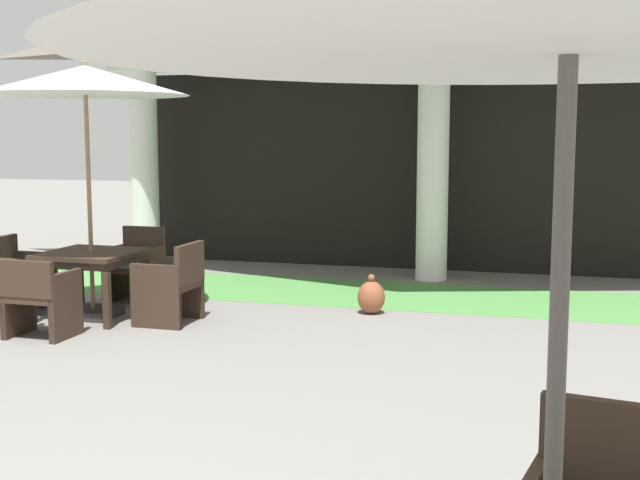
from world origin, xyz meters
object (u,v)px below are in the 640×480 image
patio_table_mid_left (91,260)px  patio_chair_mid_left_north (136,267)px  patio_umbrella_mid_left (85,85)px  patio_chair_mid_left_east (171,285)px  terracotta_urn (371,297)px  patio_chair_mid_left_west (18,277)px  patio_chair_mid_left_south (39,298)px

patio_table_mid_left → patio_chair_mid_left_north: patio_chair_mid_left_north is taller
patio_umbrella_mid_left → patio_chair_mid_left_east: bearing=-1.0°
patio_chair_mid_left_east → terracotta_urn: (1.97, 1.03, -0.23)m
patio_chair_mid_left_north → patio_chair_mid_left_east: bearing=135.0°
patio_chair_mid_left_west → patio_chair_mid_left_east: patio_chair_mid_left_east is taller
patio_umbrella_mid_left → patio_chair_mid_left_west: bearing=179.0°
patio_table_mid_left → patio_chair_mid_left_north: bearing=89.0°
patio_chair_mid_left_south → patio_chair_mid_left_north: bearing=90.0°
patio_chair_mid_left_east → terracotta_urn: size_ratio=1.92×
patio_chair_mid_left_north → patio_chair_mid_left_south: bearing=90.0°
patio_table_mid_left → patio_umbrella_mid_left: size_ratio=0.35×
patio_table_mid_left → terracotta_urn: (2.94, 1.02, -0.45)m
patio_chair_mid_left_south → patio_chair_mid_left_east: patio_chair_mid_left_east is taller
patio_chair_mid_left_east → terracotta_urn: patio_chair_mid_left_east is taller
patio_chair_mid_left_north → patio_chair_mid_left_east: (0.95, -0.98, 0.01)m
patio_table_mid_left → patio_umbrella_mid_left: bearing=90.0°
patio_chair_mid_left_north → patio_chair_mid_left_south: (-0.03, -1.93, -0.00)m
patio_table_mid_left → patio_chair_mid_left_west: (-0.97, 0.02, -0.23)m
patio_chair_mid_left_north → patio_umbrella_mid_left: bearing=90.0°
patio_chair_mid_left_north → patio_chair_mid_left_east: 1.37m
patio_umbrella_mid_left → terracotta_urn: size_ratio=6.22×
patio_chair_mid_left_west → terracotta_urn: 4.04m
patio_umbrella_mid_left → patio_chair_mid_left_east: size_ratio=3.23×
patio_chair_mid_left_west → patio_chair_mid_left_east: 1.93m
patio_table_mid_left → patio_chair_mid_left_south: (-0.02, -0.96, -0.23)m
patio_chair_mid_left_south → terracotta_urn: (2.95, 1.98, -0.22)m
patio_chair_mid_left_north → terracotta_urn: bearing=-178.0°
patio_chair_mid_left_south → patio_chair_mid_left_west: bearing=135.2°
patio_umbrella_mid_left → terracotta_urn: 3.90m
patio_chair_mid_left_south → patio_chair_mid_left_west: 1.36m
patio_chair_mid_left_north → patio_chair_mid_left_west: (-0.98, -0.95, -0.00)m
patio_umbrella_mid_left → patio_chair_mid_left_east: (0.97, -0.02, -2.13)m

